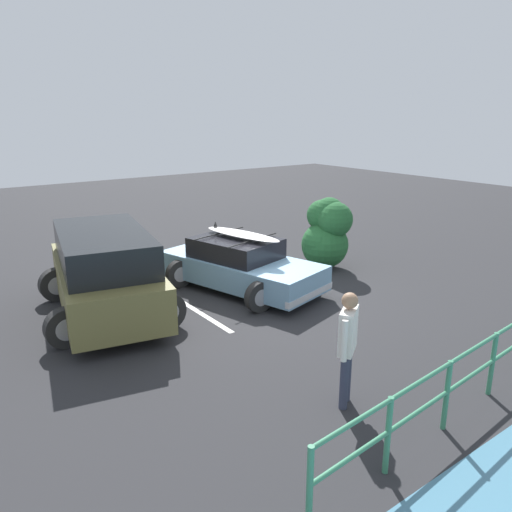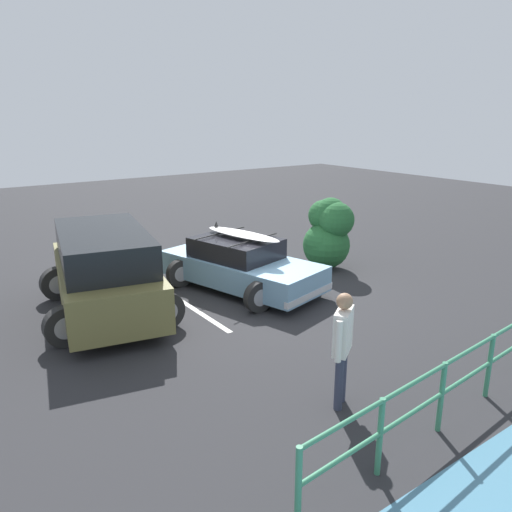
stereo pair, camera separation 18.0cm
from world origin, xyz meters
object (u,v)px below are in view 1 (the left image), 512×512
person_bystander (348,339)px  sedan_car (240,265)px  suv_car (105,272)px  bush_near_left (326,234)px

person_bystander → sedan_car: bearing=-107.7°
sedan_car → person_bystander: size_ratio=2.51×
sedan_car → suv_car: suv_car is taller
suv_car → bush_near_left: size_ratio=2.39×
sedan_car → suv_car: size_ratio=0.93×
sedan_car → person_bystander: (1.58, 4.96, 0.44)m
bush_near_left → sedan_car: bearing=-0.5°
suv_car → person_bystander: size_ratio=2.69×
sedan_car → bush_near_left: size_ratio=2.23×
bush_near_left → person_bystander: bearing=48.6°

